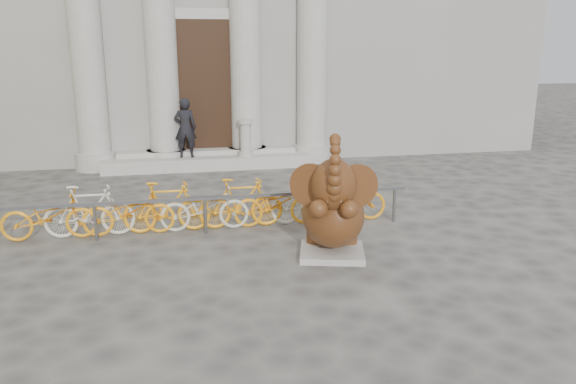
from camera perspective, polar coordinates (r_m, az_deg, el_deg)
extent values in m
plane|color=#474442|center=(7.79, -3.52, -12.02)|extent=(80.00, 80.00, 0.00)
cube|color=black|center=(16.88, -8.45, 10.51)|extent=(2.40, 0.16, 4.00)
cylinder|color=#A8A59E|center=(16.85, -20.00, 15.60)|extent=(0.90, 0.90, 8.00)
cylinder|color=#A8A59E|center=(16.70, -12.94, 16.11)|extent=(0.90, 0.90, 8.00)
cylinder|color=#A8A59E|center=(16.83, -4.40, 16.41)|extent=(0.90, 0.90, 8.00)
cylinder|color=#A8A59E|center=(17.20, 2.50, 16.40)|extent=(0.90, 0.90, 8.00)
cube|color=#A8A59E|center=(16.65, -8.08, 3.10)|extent=(6.00, 1.20, 0.36)
cube|color=#A8A59E|center=(9.69, 4.49, -6.14)|extent=(1.29, 1.21, 0.11)
ellipsoid|color=black|center=(9.79, 4.51, -3.58)|extent=(1.09, 1.06, 0.69)
ellipsoid|color=black|center=(9.50, 4.57, -2.27)|extent=(1.33, 1.51, 1.12)
cylinder|color=black|center=(9.98, 2.80, -4.31)|extent=(0.39, 0.39, 0.28)
cylinder|color=black|center=(9.99, 6.15, -4.35)|extent=(0.39, 0.39, 0.28)
cylinder|color=black|center=(9.02, 3.15, -1.74)|extent=(0.41, 0.69, 0.43)
cylinder|color=black|center=(9.03, 6.16, -1.78)|extent=(0.41, 0.69, 0.43)
ellipsoid|color=black|center=(8.96, 4.70, 0.70)|extent=(0.88, 0.85, 0.86)
cylinder|color=black|center=(9.09, 2.37, 0.66)|extent=(0.64, 0.44, 0.73)
cylinder|color=black|center=(9.11, 6.98, 0.60)|extent=(0.73, 0.10, 0.73)
cone|color=beige|center=(8.79, 3.87, -0.72)|extent=(0.08, 0.25, 0.12)
cone|color=beige|center=(8.80, 5.55, -0.74)|extent=(0.19, 0.25, 0.12)
cube|color=slate|center=(10.68, -8.45, -0.63)|extent=(8.00, 0.06, 0.06)
cylinder|color=slate|center=(10.87, -18.97, -2.94)|extent=(0.06, 0.06, 0.70)
cylinder|color=slate|center=(10.78, -8.38, -2.43)|extent=(0.06, 0.06, 0.70)
cylinder|color=slate|center=(11.05, 2.03, -1.84)|extent=(0.06, 0.06, 0.70)
cylinder|color=slate|center=(11.59, 10.72, -1.30)|extent=(0.06, 0.06, 0.70)
imported|color=#FFA116|center=(11.21, -23.15, -2.01)|extent=(1.70, 0.50, 1.00)
imported|color=beige|center=(11.08, -19.56, -1.84)|extent=(1.66, 0.47, 1.00)
imported|color=#FFA116|center=(11.00, -15.90, -1.67)|extent=(1.70, 0.50, 1.00)
imported|color=#FFA116|center=(10.96, -12.20, -1.49)|extent=(1.66, 0.47, 1.00)
imported|color=beige|center=(10.97, -8.49, -1.30)|extent=(1.70, 0.50, 1.00)
imported|color=#FFA116|center=(11.03, -4.80, -1.10)|extent=(1.66, 0.47, 1.00)
imported|color=#FFA116|center=(11.13, -1.17, -0.91)|extent=(1.70, 0.50, 1.00)
imported|color=beige|center=(11.27, 2.39, -0.71)|extent=(1.66, 0.47, 1.00)
imported|color=#FFA116|center=(11.46, 5.85, -0.52)|extent=(1.70, 0.50, 1.00)
imported|color=black|center=(16.31, -10.40, 6.43)|extent=(0.64, 0.44, 1.70)
cylinder|color=#A8A59E|center=(16.41, -4.31, 3.90)|extent=(0.43, 0.43, 0.13)
cylinder|color=#A8A59E|center=(16.33, -4.34, 5.35)|extent=(0.30, 0.30, 0.97)
cylinder|color=#A8A59E|center=(16.26, -4.37, 7.14)|extent=(0.43, 0.43, 0.11)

